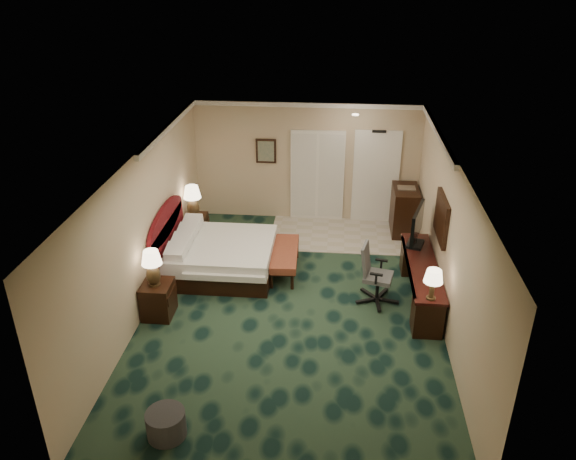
# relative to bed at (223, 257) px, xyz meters

# --- Properties ---
(floor) EXTENTS (5.00, 7.50, 0.00)m
(floor) POSITION_rel_bed_xyz_m (1.43, -1.14, -0.31)
(floor) COLOR black
(floor) RESTS_ON ground
(ceiling) EXTENTS (5.00, 7.50, 0.00)m
(ceiling) POSITION_rel_bed_xyz_m (1.43, -1.14, 2.39)
(ceiling) COLOR white
(ceiling) RESTS_ON wall_back
(wall_back) EXTENTS (5.00, 0.00, 2.70)m
(wall_back) POSITION_rel_bed_xyz_m (1.43, 2.61, 1.04)
(wall_back) COLOR #BFB293
(wall_back) RESTS_ON ground
(wall_front) EXTENTS (5.00, 0.00, 2.70)m
(wall_front) POSITION_rel_bed_xyz_m (1.43, -4.89, 1.04)
(wall_front) COLOR #BFB293
(wall_front) RESTS_ON ground
(wall_left) EXTENTS (0.00, 7.50, 2.70)m
(wall_left) POSITION_rel_bed_xyz_m (-1.07, -1.14, 1.04)
(wall_left) COLOR #BFB293
(wall_left) RESTS_ON ground
(wall_right) EXTENTS (0.00, 7.50, 2.70)m
(wall_right) POSITION_rel_bed_xyz_m (3.93, -1.14, 1.04)
(wall_right) COLOR #BFB293
(wall_right) RESTS_ON ground
(crown_molding) EXTENTS (5.00, 7.50, 0.10)m
(crown_molding) POSITION_rel_bed_xyz_m (1.43, -1.14, 2.34)
(crown_molding) COLOR white
(crown_molding) RESTS_ON wall_back
(tile_patch) EXTENTS (3.20, 1.70, 0.01)m
(tile_patch) POSITION_rel_bed_xyz_m (2.33, 1.76, -0.30)
(tile_patch) COLOR #B1A892
(tile_patch) RESTS_ON ground
(headboard) EXTENTS (0.12, 2.00, 1.40)m
(headboard) POSITION_rel_bed_xyz_m (-1.01, -0.14, 0.39)
(headboard) COLOR #43060A
(headboard) RESTS_ON ground
(entry_door) EXTENTS (1.02, 0.06, 2.18)m
(entry_door) POSITION_rel_bed_xyz_m (2.98, 2.58, 0.74)
(entry_door) COLOR white
(entry_door) RESTS_ON ground
(closet_doors) EXTENTS (1.20, 0.06, 2.10)m
(closet_doors) POSITION_rel_bed_xyz_m (1.68, 2.57, 0.74)
(closet_doors) COLOR silver
(closet_doors) RESTS_ON ground
(wall_art) EXTENTS (0.45, 0.06, 0.55)m
(wall_art) POSITION_rel_bed_xyz_m (0.53, 2.57, 1.29)
(wall_art) COLOR #516359
(wall_art) RESTS_ON wall_back
(wall_mirror) EXTENTS (0.05, 0.95, 0.75)m
(wall_mirror) POSITION_rel_bed_xyz_m (3.89, -0.54, 1.24)
(wall_mirror) COLOR white
(wall_mirror) RESTS_ON wall_right
(bed) EXTENTS (1.93, 1.79, 0.61)m
(bed) POSITION_rel_bed_xyz_m (0.00, 0.00, 0.00)
(bed) COLOR white
(bed) RESTS_ON ground
(nightstand_near) EXTENTS (0.49, 0.56, 0.61)m
(nightstand_near) POSITION_rel_bed_xyz_m (-0.80, -1.55, -0.00)
(nightstand_near) COLOR black
(nightstand_near) RESTS_ON ground
(nightstand_far) EXTENTS (0.44, 0.50, 0.55)m
(nightstand_far) POSITION_rel_bed_xyz_m (-0.83, 1.29, -0.03)
(nightstand_far) COLOR black
(nightstand_far) RESTS_ON ground
(lamp_near) EXTENTS (0.37, 0.37, 0.63)m
(lamp_near) POSITION_rel_bed_xyz_m (-0.82, -1.57, 0.62)
(lamp_near) COLOR #322513
(lamp_near) RESTS_ON nightstand_near
(lamp_far) EXTENTS (0.46, 0.46, 0.69)m
(lamp_far) POSITION_rel_bed_xyz_m (-0.85, 1.24, 0.59)
(lamp_far) COLOR #322513
(lamp_far) RESTS_ON nightstand_far
(bed_bench) EXTENTS (0.53, 1.41, 0.47)m
(bed_bench) POSITION_rel_bed_xyz_m (1.19, 0.07, -0.07)
(bed_bench) COLOR maroon
(bed_bench) RESTS_ON ground
(ottoman) EXTENTS (0.56, 0.56, 0.36)m
(ottoman) POSITION_rel_bed_xyz_m (0.08, -4.14, -0.13)
(ottoman) COLOR #2B2B2C
(ottoman) RESTS_ON ground
(desk) EXTENTS (0.52, 2.42, 0.70)m
(desk) POSITION_rel_bed_xyz_m (3.65, -0.66, 0.04)
(desk) COLOR black
(desk) RESTS_ON ground
(tv) EXTENTS (0.35, 0.94, 0.75)m
(tv) POSITION_rel_bed_xyz_m (3.60, 0.06, 0.77)
(tv) COLOR black
(tv) RESTS_ON desk
(desk_lamp) EXTENTS (0.32, 0.32, 0.52)m
(desk_lamp) POSITION_rel_bed_xyz_m (3.65, -1.72, 0.65)
(desk_lamp) COLOR #322513
(desk_lamp) RESTS_ON desk
(desk_chair) EXTENTS (0.75, 0.72, 1.08)m
(desk_chair) POSITION_rel_bed_xyz_m (2.90, -0.79, 0.23)
(desk_chair) COLOR #4B4B4C
(desk_chair) RESTS_ON ground
(minibar) EXTENTS (0.54, 0.96, 1.02)m
(minibar) POSITION_rel_bed_xyz_m (3.62, 2.06, 0.20)
(minibar) COLOR black
(minibar) RESTS_ON ground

